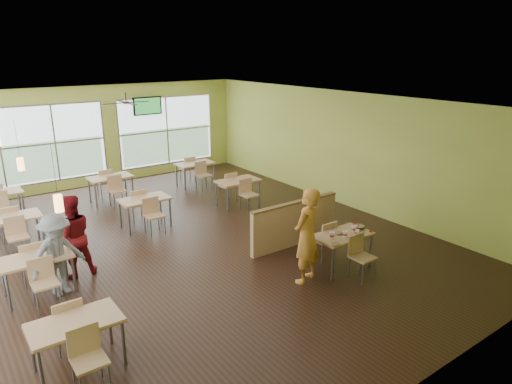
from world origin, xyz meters
The scene contains 20 objects.
room centered at (0.00, 0.00, 1.60)m, with size 12.00×12.04×3.20m.
window_bays centered at (-2.65, 3.08, 1.48)m, with size 9.24×10.24×2.38m.
main_table centered at (2.00, -3.00, 0.63)m, with size 1.22×1.52×0.87m.
half_wall_divider centered at (2.00, -1.55, 0.52)m, with size 2.40×0.14×1.04m.
dining_tables centered at (-1.05, 1.71, 0.63)m, with size 6.92×8.72×0.87m.
pendant_lights centered at (-3.20, 0.68, 2.45)m, with size 0.11×7.31×0.86m.
ceiling_fan centered at (0.00, 3.00, 2.95)m, with size 1.25×1.25×0.29m.
tv_backwall centered at (1.80, 5.90, 2.45)m, with size 1.00×0.07×0.60m.
man_plaid centered at (1.06, -2.97, 0.94)m, with size 0.68×0.45×1.87m, color #CA5916.
patron_maroon centered at (-2.46, -0.12, 0.83)m, with size 0.81×0.63×1.66m, color maroon.
patron_grey centered at (-2.88, -0.71, 0.77)m, with size 1.00×0.58×1.55m, color slate.
cup_blue centered at (1.65, -3.05, 0.82)m, with size 0.10×0.10×0.37m.
cup_yellow centered at (1.91, -3.15, 0.82)m, with size 0.10×0.10×0.35m.
cup_red_near centered at (2.18, -3.23, 0.81)m, with size 0.09×0.09×0.31m.
cup_red_far centered at (2.25, -3.06, 0.82)m, with size 0.10×0.10×0.36m.
food_basket centered at (2.50, -2.98, 0.78)m, with size 0.25×0.25×0.06m.
ketchup_cup centered at (2.55, -3.26, 0.76)m, with size 0.06×0.06×0.02m, color #AC100B.
wrapper_left centered at (1.51, -3.30, 0.77)m, with size 0.17×0.15×0.04m, color olive.
wrapper_mid centered at (1.94, -2.95, 0.77)m, with size 0.19×0.17×0.05m, color olive.
wrapper_right centered at (2.26, -3.19, 0.77)m, with size 0.16×0.14×0.04m, color olive.
Camera 1 is at (-4.37, -8.81, 4.30)m, focal length 32.00 mm.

